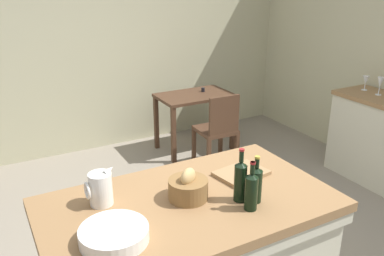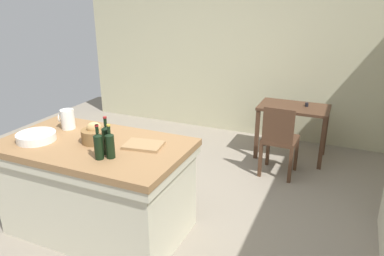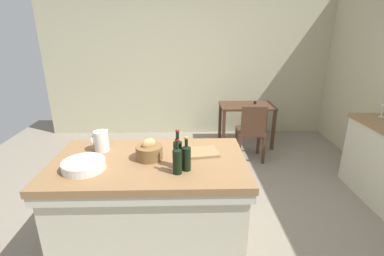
{
  "view_description": "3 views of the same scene",
  "coord_description": "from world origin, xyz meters",
  "px_view_note": "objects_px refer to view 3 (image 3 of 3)",
  "views": [
    {
      "loc": [
        -1.38,
        -2.26,
        2.1
      ],
      "look_at": [
        0.06,
        0.36,
        0.96
      ],
      "focal_mm": 37.83,
      "sensor_mm": 36.0,
      "label": 1
    },
    {
      "loc": [
        1.57,
        -2.85,
        2.12
      ],
      "look_at": [
        0.18,
        0.3,
        0.85
      ],
      "focal_mm": 34.19,
      "sensor_mm": 36.0,
      "label": 2
    },
    {
      "loc": [
        -0.11,
        -2.68,
        1.96
      ],
      "look_at": [
        -0.03,
        0.31,
        0.88
      ],
      "focal_mm": 26.31,
      "sensor_mm": 36.0,
      "label": 3
    }
  ],
  "objects_px": {
    "wine_bottle_dark": "(186,157)",
    "wash_bowl": "(84,165)",
    "bread_basket": "(149,151)",
    "wine_glass_far_right": "(383,108)",
    "pitcher": "(101,141)",
    "writing_desk": "(246,111)",
    "wine_bottle_amber": "(178,152)",
    "cutting_board": "(200,152)",
    "island_table": "(151,200)",
    "wooden_chair": "(251,131)",
    "wine_bottle_green": "(177,160)"
  },
  "relations": [
    {
      "from": "pitcher",
      "to": "wine_bottle_green",
      "type": "xyz_separation_m",
      "value": [
        0.7,
        -0.45,
        0.02
      ]
    },
    {
      "from": "pitcher",
      "to": "wine_bottle_amber",
      "type": "relative_size",
      "value": 0.72
    },
    {
      "from": "wine_glass_far_right",
      "to": "pitcher",
      "type": "bearing_deg",
      "value": -165.12
    },
    {
      "from": "island_table",
      "to": "wooden_chair",
      "type": "xyz_separation_m",
      "value": [
        1.32,
        1.76,
        0.01
      ]
    },
    {
      "from": "wine_bottle_dark",
      "to": "wash_bowl",
      "type": "bearing_deg",
      "value": 177.76
    },
    {
      "from": "wine_glass_far_right",
      "to": "wooden_chair",
      "type": "bearing_deg",
      "value": 153.3
    },
    {
      "from": "cutting_board",
      "to": "wine_bottle_green",
      "type": "relative_size",
      "value": 1.12
    },
    {
      "from": "writing_desk",
      "to": "wine_bottle_amber",
      "type": "relative_size",
      "value": 2.81
    },
    {
      "from": "pitcher",
      "to": "wine_bottle_dark",
      "type": "distance_m",
      "value": 0.87
    },
    {
      "from": "wine_bottle_amber",
      "to": "writing_desk",
      "type": "bearing_deg",
      "value": 66.28
    },
    {
      "from": "cutting_board",
      "to": "wine_bottle_green",
      "type": "bearing_deg",
      "value": -118.28
    },
    {
      "from": "wooden_chair",
      "to": "wine_bottle_dark",
      "type": "relative_size",
      "value": 3.18
    },
    {
      "from": "wine_glass_far_right",
      "to": "island_table",
      "type": "bearing_deg",
      "value": -158.99
    },
    {
      "from": "writing_desk",
      "to": "pitcher",
      "type": "bearing_deg",
      "value": -129.67
    },
    {
      "from": "wine_bottle_amber",
      "to": "wine_bottle_green",
      "type": "xyz_separation_m",
      "value": [
        -0.0,
        -0.11,
        -0.01
      ]
    },
    {
      "from": "wine_bottle_amber",
      "to": "wooden_chair",
      "type": "bearing_deg",
      "value": 60.8
    },
    {
      "from": "writing_desk",
      "to": "bread_basket",
      "type": "xyz_separation_m",
      "value": [
        -1.36,
        -2.38,
        0.35
      ]
    },
    {
      "from": "bread_basket",
      "to": "cutting_board",
      "type": "bearing_deg",
      "value": 11.75
    },
    {
      "from": "cutting_board",
      "to": "wine_bottle_amber",
      "type": "distance_m",
      "value": 0.34
    },
    {
      "from": "wooden_chair",
      "to": "pitcher",
      "type": "distance_m",
      "value": 2.41
    },
    {
      "from": "bread_basket",
      "to": "cutting_board",
      "type": "relative_size",
      "value": 0.71
    },
    {
      "from": "writing_desk",
      "to": "wine_glass_far_right",
      "type": "relative_size",
      "value": 5.77
    },
    {
      "from": "wine_bottle_green",
      "to": "pitcher",
      "type": "bearing_deg",
      "value": 147.68
    },
    {
      "from": "wine_bottle_dark",
      "to": "wine_bottle_amber",
      "type": "relative_size",
      "value": 0.88
    },
    {
      "from": "wooden_chair",
      "to": "writing_desk",
      "type": "bearing_deg",
      "value": 85.24
    },
    {
      "from": "writing_desk",
      "to": "cutting_board",
      "type": "height_order",
      "value": "cutting_board"
    },
    {
      "from": "pitcher",
      "to": "wash_bowl",
      "type": "bearing_deg",
      "value": -97.31
    },
    {
      "from": "island_table",
      "to": "pitcher",
      "type": "distance_m",
      "value": 0.71
    },
    {
      "from": "wooden_chair",
      "to": "wash_bowl",
      "type": "height_order",
      "value": "wash_bowl"
    },
    {
      "from": "writing_desk",
      "to": "wine_bottle_dark",
      "type": "height_order",
      "value": "wine_bottle_dark"
    },
    {
      "from": "wine_bottle_amber",
      "to": "wine_glass_far_right",
      "type": "xyz_separation_m",
      "value": [
        2.48,
        1.19,
        0.01
      ]
    },
    {
      "from": "pitcher",
      "to": "bread_basket",
      "type": "bearing_deg",
      "value": -21.58
    },
    {
      "from": "wine_bottle_green",
      "to": "wash_bowl",
      "type": "bearing_deg",
      "value": 173.49
    },
    {
      "from": "writing_desk",
      "to": "wine_bottle_green",
      "type": "distance_m",
      "value": 2.89
    },
    {
      "from": "wooden_chair",
      "to": "wine_bottle_amber",
      "type": "bearing_deg",
      "value": -119.2
    },
    {
      "from": "wash_bowl",
      "to": "bread_basket",
      "type": "relative_size",
      "value": 1.48
    },
    {
      "from": "wash_bowl",
      "to": "bread_basket",
      "type": "bearing_deg",
      "value": 19.59
    },
    {
      "from": "wine_bottle_dark",
      "to": "wine_glass_far_right",
      "type": "distance_m",
      "value": 2.71
    },
    {
      "from": "pitcher",
      "to": "wash_bowl",
      "type": "xyz_separation_m",
      "value": [
        -0.05,
        -0.36,
        -0.06
      ]
    },
    {
      "from": "island_table",
      "to": "writing_desk",
      "type": "relative_size",
      "value": 1.86
    },
    {
      "from": "wash_bowl",
      "to": "cutting_board",
      "type": "bearing_deg",
      "value": 16.01
    },
    {
      "from": "wooden_chair",
      "to": "wine_bottle_dark",
      "type": "height_order",
      "value": "wine_bottle_dark"
    },
    {
      "from": "wash_bowl",
      "to": "wine_bottle_green",
      "type": "relative_size",
      "value": 1.18
    },
    {
      "from": "writing_desk",
      "to": "wash_bowl",
      "type": "distance_m",
      "value": 3.18
    },
    {
      "from": "island_table",
      "to": "pitcher",
      "type": "xyz_separation_m",
      "value": [
        -0.45,
        0.2,
        0.51
      ]
    },
    {
      "from": "wine_bottle_dark",
      "to": "island_table",
      "type": "bearing_deg",
      "value": 149.77
    },
    {
      "from": "pitcher",
      "to": "cutting_board",
      "type": "height_order",
      "value": "pitcher"
    },
    {
      "from": "bread_basket",
      "to": "cutting_board",
      "type": "height_order",
      "value": "bread_basket"
    },
    {
      "from": "pitcher",
      "to": "wine_bottle_amber",
      "type": "height_order",
      "value": "wine_bottle_amber"
    },
    {
      "from": "wooden_chair",
      "to": "wash_bowl",
      "type": "bearing_deg",
      "value": -133.4
    }
  ]
}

